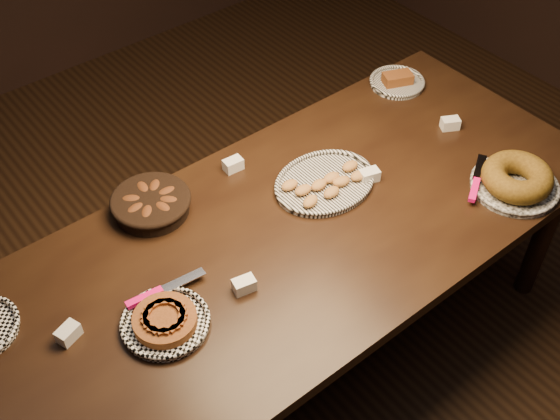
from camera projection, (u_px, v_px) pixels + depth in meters
ground at (284, 359)px, 2.89m from camera, size 5.00×5.00×0.00m
buffet_table at (285, 250)px, 2.41m from camera, size 2.40×1.00×0.75m
apple_tart_plate at (165, 321)px, 2.09m from camera, size 0.34×0.27×0.05m
madeleine_platter at (325, 183)px, 2.52m from camera, size 0.38×0.31×0.04m
bundt_cake_plate at (516, 180)px, 2.49m from camera, size 0.36×0.35×0.10m
croissant_basket at (151, 203)px, 2.41m from camera, size 0.32×0.32×0.07m
loaf_plate at (397, 81)px, 2.97m from camera, size 0.23×0.23×0.06m
tent_cards at (285, 208)px, 2.42m from camera, size 1.71×0.53×0.04m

